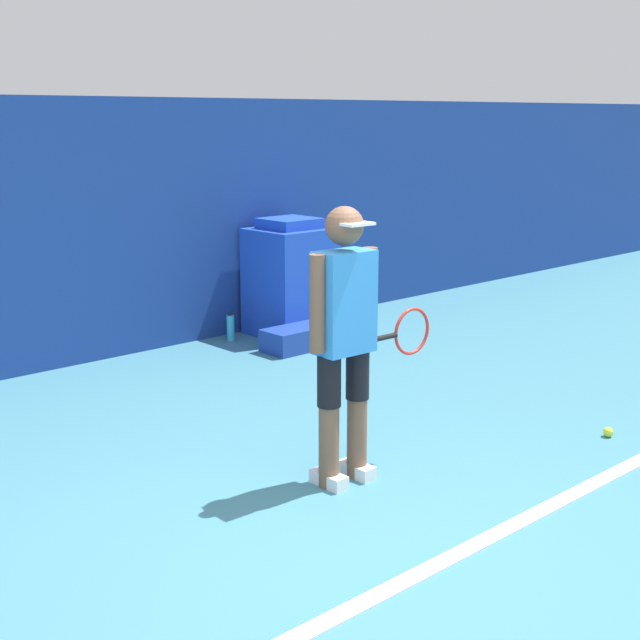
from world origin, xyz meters
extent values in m
plane|color=teal|center=(0.00, 0.00, 0.00)|extent=(24.00, 24.00, 0.00)
cube|color=white|center=(0.00, -0.32, 0.01)|extent=(21.60, 0.10, 0.01)
cylinder|color=brown|center=(0.45, 0.73, 0.25)|extent=(0.12, 0.12, 0.49)
cylinder|color=black|center=(0.45, 0.73, 0.64)|extent=(0.14, 0.14, 0.30)
cube|color=white|center=(0.45, 0.73, 0.04)|extent=(0.10, 0.24, 0.08)
cylinder|color=brown|center=(0.67, 0.72, 0.25)|extent=(0.12, 0.12, 0.49)
cylinder|color=black|center=(0.67, 0.72, 0.64)|extent=(0.14, 0.14, 0.30)
cube|color=white|center=(0.67, 0.72, 0.04)|extent=(0.10, 0.24, 0.08)
cube|color=#338CE0|center=(0.56, 0.72, 1.08)|extent=(0.35, 0.21, 0.59)
sphere|color=brown|center=(0.56, 0.72, 1.52)|extent=(0.22, 0.22, 0.22)
cube|color=white|center=(0.56, 0.62, 1.54)|extent=(0.18, 0.13, 0.02)
cylinder|color=brown|center=(0.37, 0.73, 1.10)|extent=(0.09, 0.09, 0.55)
cylinder|color=brown|center=(0.76, 0.72, 1.10)|extent=(0.09, 0.09, 0.55)
cylinder|color=black|center=(0.87, 0.71, 0.83)|extent=(0.22, 0.04, 0.03)
torus|color=red|center=(1.12, 0.70, 0.83)|extent=(0.30, 0.03, 0.30)
sphere|color=#D1E533|center=(2.40, 0.05, 0.03)|extent=(0.07, 0.07, 0.07)
cube|color=blue|center=(2.72, 3.70, 0.52)|extent=(0.71, 0.68, 1.05)
cube|color=blue|center=(2.72, 3.70, 1.10)|extent=(0.49, 0.48, 0.10)
cube|color=#1E3D99|center=(2.40, 3.19, 0.10)|extent=(0.71, 0.35, 0.21)
cylinder|color=#33ADD6|center=(2.11, 3.87, 0.13)|extent=(0.07, 0.07, 0.25)
cylinder|color=black|center=(2.11, 3.87, 0.26)|extent=(0.04, 0.04, 0.02)
camera|label=1|loc=(-2.87, -2.81, 2.12)|focal=50.00mm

